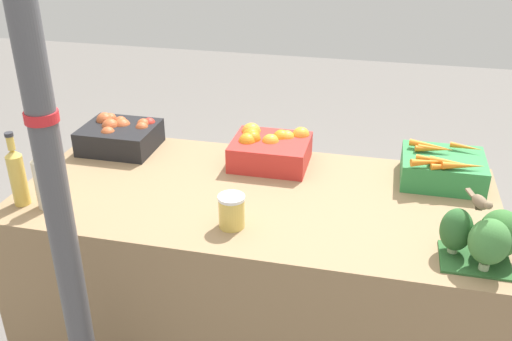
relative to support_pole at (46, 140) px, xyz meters
name	(u,v)px	position (x,y,z in m)	size (l,w,h in m)	color
market_table	(256,277)	(0.44, 0.66, -0.87)	(1.87, 0.88, 0.82)	#937551
support_pole	(46,140)	(0.00, 0.00, 0.00)	(0.09, 0.09, 2.56)	#4C4C51
apple_crate	(120,135)	(-0.27, 0.94, -0.40)	(0.33, 0.28, 0.15)	black
orange_crate	(269,148)	(0.43, 0.94, -0.40)	(0.33, 0.28, 0.15)	red
carrot_crate	(442,168)	(1.16, 0.93, -0.40)	(0.33, 0.29, 0.15)	#2D8442
broccoli_pile	(486,236)	(1.25, 0.38, -0.37)	(0.26, 0.22, 0.19)	#2D602D
juice_bottle_golden	(17,175)	(-0.41, 0.37, -0.34)	(0.06, 0.06, 0.29)	gold
juice_bottle_cloudy	(42,179)	(-0.31, 0.37, -0.35)	(0.06, 0.06, 0.28)	beige
pickle_jar	(232,211)	(0.41, 0.40, -0.40)	(0.10, 0.10, 0.12)	#DBBC56
sparrow_bird	(481,202)	(1.22, 0.38, -0.25)	(0.07, 0.13, 0.05)	#4C3D2D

